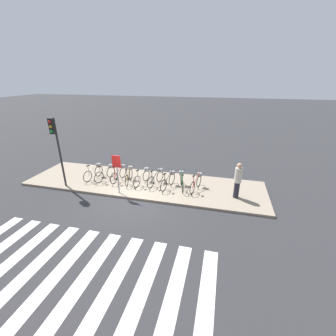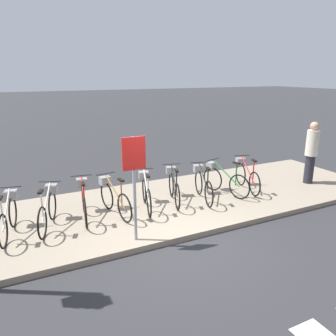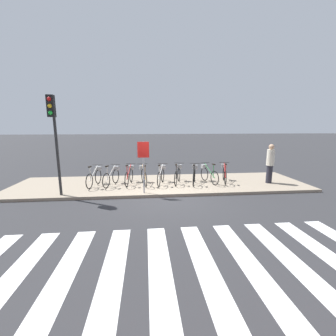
{
  "view_description": "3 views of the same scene",
  "coord_description": "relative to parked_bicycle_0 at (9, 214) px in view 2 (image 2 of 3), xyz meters",
  "views": [
    {
      "loc": [
        4.08,
        -8.86,
        5.59
      ],
      "look_at": [
        1.46,
        1.57,
        1.2
      ],
      "focal_mm": 24.0,
      "sensor_mm": 36.0,
      "label": 1
    },
    {
      "loc": [
        -2.71,
        -5.05,
        3.2
      ],
      "look_at": [
        0.54,
        1.57,
        1.05
      ],
      "focal_mm": 35.0,
      "sensor_mm": 36.0,
      "label": 2
    },
    {
      "loc": [
        -0.69,
        -8.24,
        2.76
      ],
      "look_at": [
        0.24,
        0.96,
        0.97
      ],
      "focal_mm": 24.0,
      "sensor_mm": 36.0,
      "label": 3
    }
  ],
  "objects": [
    {
      "name": "sidewalk",
      "position": [
        2.92,
        0.12,
        -0.48
      ],
      "size": [
        13.1,
        3.46,
        0.12
      ],
      "color": "gray",
      "rests_on": "ground_plane"
    },
    {
      "name": "parked_bicycle_0",
      "position": [
        0.0,
        0.0,
        0.0
      ],
      "size": [
        0.5,
        1.49,
        0.94
      ],
      "color": "black",
      "rests_on": "sidewalk"
    },
    {
      "name": "parked_bicycle_2",
      "position": [
        1.49,
        0.14,
        0.0
      ],
      "size": [
        0.46,
        1.51,
        0.94
      ],
      "color": "black",
      "rests_on": "sidewalk"
    },
    {
      "name": "parked_bicycle_3",
      "position": [
        2.13,
        0.05,
        0.0
      ],
      "size": [
        0.46,
        1.51,
        0.94
      ],
      "color": "black",
      "rests_on": "sidewalk"
    },
    {
      "name": "parked_bicycle_4",
      "position": [
        2.92,
        0.04,
        0.0
      ],
      "size": [
        0.56,
        1.48,
        0.94
      ],
      "color": "black",
      "rests_on": "sidewalk"
    },
    {
      "name": "pedestrian",
      "position": [
        7.86,
        -0.33,
        0.52
      ],
      "size": [
        0.34,
        0.34,
        1.78
      ],
      "color": "#23232D",
      "rests_on": "sidewalk"
    },
    {
      "name": "parked_bicycle_1",
      "position": [
        0.74,
        0.03,
        0.0
      ],
      "size": [
        0.64,
        1.45,
        0.94
      ],
      "color": "black",
      "rests_on": "sidewalk"
    },
    {
      "name": "parked_bicycle_8",
      "position": [
        5.88,
        0.05,
        0.0
      ],
      "size": [
        0.54,
        1.48,
        0.94
      ],
      "color": "black",
      "rests_on": "sidewalk"
    },
    {
      "name": "sign_post",
      "position": [
        2.15,
        -1.32,
        0.95
      ],
      "size": [
        0.44,
        0.07,
        2.0
      ],
      "color": "#99999E",
      "rests_on": "sidewalk"
    },
    {
      "name": "ground_plane",
      "position": [
        2.92,
        -1.61,
        -0.54
      ],
      "size": [
        120.0,
        120.0,
        0.0
      ],
      "primitive_type": "plane",
      "color": "#2D2D30"
    },
    {
      "name": "parked_bicycle_5",
      "position": [
        3.69,
        0.13,
        0.0
      ],
      "size": [
        0.6,
        1.46,
        0.94
      ],
      "color": "black",
      "rests_on": "sidewalk"
    },
    {
      "name": "parked_bicycle_7",
      "position": [
        5.1,
        0.05,
        0.0
      ],
      "size": [
        0.57,
        1.47,
        0.94
      ],
      "color": "black",
      "rests_on": "sidewalk"
    },
    {
      "name": "parked_bicycle_6",
      "position": [
        4.42,
        -0.05,
        0.0
      ],
      "size": [
        0.56,
        1.48,
        0.94
      ],
      "color": "black",
      "rests_on": "sidewalk"
    }
  ]
}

